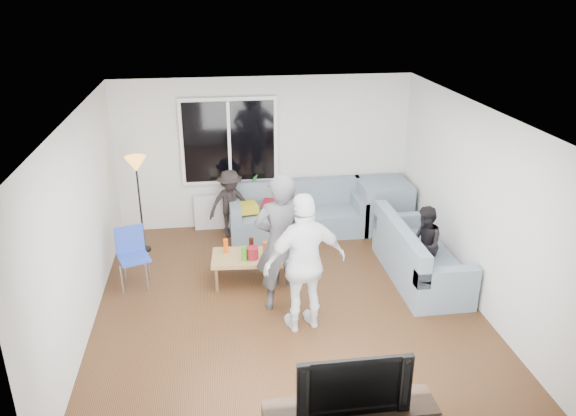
{
  "coord_description": "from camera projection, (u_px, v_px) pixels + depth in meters",
  "views": [
    {
      "loc": [
        -0.89,
        -6.42,
        4.05
      ],
      "look_at": [
        0.1,
        0.6,
        1.15
      ],
      "focal_mm": 34.92,
      "sensor_mm": 36.0,
      "label": 1
    }
  ],
  "objects": [
    {
      "name": "bottle_d",
      "position": [
        265.0,
        250.0,
        7.88
      ],
      "size": [
        0.07,
        0.07,
        0.24
      ],
      "primitive_type": "cylinder",
      "color": "#E54B14",
      "rests_on": "coffee_table"
    },
    {
      "name": "radiator",
      "position": [
        232.0,
        211.0,
        9.77
      ],
      "size": [
        1.3,
        0.12,
        0.62
      ],
      "primitive_type": "cube",
      "color": "silver",
      "rests_on": "floor"
    },
    {
      "name": "bottle_b",
      "position": [
        244.0,
        254.0,
        7.81
      ],
      "size": [
        0.08,
        0.08,
        0.21
      ],
      "primitive_type": "cylinder",
      "color": "#3B931A",
      "rests_on": "coffee_table"
    },
    {
      "name": "wall_right",
      "position": [
        476.0,
        205.0,
        7.37
      ],
      "size": [
        0.04,
        5.5,
        2.6
      ],
      "primitive_type": "cube",
      "color": "silver",
      "rests_on": "ground"
    },
    {
      "name": "player_right",
      "position": [
        305.0,
        263.0,
        6.72
      ],
      "size": [
        1.11,
        0.64,
        1.78
      ],
      "primitive_type": "imported",
      "rotation": [
        0.0,
        0.0,
        3.35
      ],
      "color": "silver",
      "rests_on": "floor"
    },
    {
      "name": "bottle_c",
      "position": [
        251.0,
        245.0,
        8.09
      ],
      "size": [
        0.07,
        0.07,
        0.2
      ],
      "primitive_type": "cylinder",
      "color": "black",
      "rests_on": "coffee_table"
    },
    {
      "name": "sofa_right_section",
      "position": [
        421.0,
        251.0,
        8.06
      ],
      "size": [
        2.0,
        0.85,
        0.85
      ],
      "primitive_type": null,
      "rotation": [
        0.0,
        0.0,
        1.57
      ],
      "color": "slate",
      "rests_on": "floor"
    },
    {
      "name": "bottle_a",
      "position": [
        226.0,
        246.0,
        8.03
      ],
      "size": [
        0.07,
        0.07,
        0.21
      ],
      "primitive_type": "cylinder",
      "color": "#E2500D",
      "rests_on": "coffee_table"
    },
    {
      "name": "window_mullion",
      "position": [
        229.0,
        142.0,
        9.29
      ],
      "size": [
        0.05,
        0.03,
        1.35
      ],
      "primitive_type": "cube",
      "color": "white",
      "rests_on": "window_frame"
    },
    {
      "name": "sofa_back_section",
      "position": [
        297.0,
        209.0,
        9.52
      ],
      "size": [
        2.3,
        0.85,
        0.85
      ],
      "primitive_type": null,
      "color": "slate",
      "rests_on": "floor"
    },
    {
      "name": "player_left",
      "position": [
        281.0,
        243.0,
        7.13
      ],
      "size": [
        0.7,
        0.47,
        1.87
      ],
      "primitive_type": "imported",
      "rotation": [
        0.0,
        0.0,
        3.1
      ],
      "color": "#48474C",
      "rests_on": "floor"
    },
    {
      "name": "potted_plant",
      "position": [
        253.0,
        184.0,
        9.61
      ],
      "size": [
        0.23,
        0.21,
        0.35
      ],
      "primitive_type": "imported",
      "rotation": [
        0.0,
        0.0,
        0.33
      ],
      "color": "#32722D",
      "rests_on": "radiator"
    },
    {
      "name": "spectator_back",
      "position": [
        230.0,
        204.0,
        9.34
      ],
      "size": [
        0.84,
        0.63,
        1.16
      ],
      "primitive_type": "imported",
      "rotation": [
        0.0,
        0.0,
        0.29
      ],
      "color": "black",
      "rests_on": "floor"
    },
    {
      "name": "wall_front",
      "position": [
        334.0,
        348.0,
        4.51
      ],
      "size": [
        5.0,
        0.04,
        2.6
      ],
      "primitive_type": "cube",
      "color": "silver",
      "rests_on": "ground"
    },
    {
      "name": "television",
      "position": [
        352.0,
        380.0,
        5.0
      ],
      "size": [
        1.04,
        0.14,
        0.6
      ],
      "primitive_type": "imported",
      "color": "black",
      "rests_on": "tv_console"
    },
    {
      "name": "ceiling",
      "position": [
        287.0,
        111.0,
        6.54
      ],
      "size": [
        5.0,
        5.5,
        0.04
      ],
      "primitive_type": "cube",
      "color": "white",
      "rests_on": "ground"
    },
    {
      "name": "window_frame",
      "position": [
        229.0,
        141.0,
        9.34
      ],
      "size": [
        1.62,
        0.06,
        1.47
      ],
      "primitive_type": "cube",
      "color": "white",
      "rests_on": "wall_back"
    },
    {
      "name": "spectator_right",
      "position": [
        424.0,
        245.0,
        7.93
      ],
      "size": [
        0.53,
        0.63,
        1.13
      ],
      "primitive_type": "imported",
      "rotation": [
        0.0,
        0.0,
        -1.78
      ],
      "color": "black",
      "rests_on": "floor"
    },
    {
      "name": "wall_back",
      "position": [
        265.0,
        153.0,
        9.58
      ],
      "size": [
        5.0,
        0.04,
        2.6
      ],
      "primitive_type": "cube",
      "color": "silver",
      "rests_on": "ground"
    },
    {
      "name": "pitcher",
      "position": [
        252.0,
        253.0,
        7.87
      ],
      "size": [
        0.17,
        0.17,
        0.17
      ],
      "primitive_type": "cylinder",
      "color": "maroon",
      "rests_on": "coffee_table"
    },
    {
      "name": "coffee_table",
      "position": [
        251.0,
        268.0,
        8.06
      ],
      "size": [
        1.14,
        0.68,
        0.4
      ],
      "primitive_type": "cube",
      "rotation": [
        0.0,
        0.0,
        -0.08
      ],
      "color": "tan",
      "rests_on": "floor"
    },
    {
      "name": "floor_lamp",
      "position": [
        140.0,
        205.0,
        8.75
      ],
      "size": [
        0.32,
        0.32,
        1.56
      ],
      "primitive_type": null,
      "color": "#FC9D2F",
      "rests_on": "floor"
    },
    {
      "name": "cushion_red",
      "position": [
        273.0,
        205.0,
        9.49
      ],
      "size": [
        0.43,
        0.39,
        0.13
      ],
      "primitive_type": "cube",
      "rotation": [
        0.0,
        0.0,
        -0.28
      ],
      "color": "maroon",
      "rests_on": "sofa_back_section"
    },
    {
      "name": "vase",
      "position": [
        227.0,
        190.0,
        9.58
      ],
      "size": [
        0.21,
        0.21,
        0.18
      ],
      "primitive_type": "imported",
      "rotation": [
        0.0,
        0.0,
        -0.28
      ],
      "color": "silver",
      "rests_on": "radiator"
    },
    {
      "name": "cushion_yellow",
      "position": [
        246.0,
        208.0,
        9.36
      ],
      "size": [
        0.43,
        0.38,
        0.14
      ],
      "primitive_type": "cube",
      "rotation": [
        0.0,
        0.0,
        0.17
      ],
      "color": "gold",
      "rests_on": "sofa_back_section"
    },
    {
      "name": "window_glass",
      "position": [
        229.0,
        142.0,
        9.3
      ],
      "size": [
        1.5,
        0.02,
        1.35
      ],
      "primitive_type": "cube",
      "color": "black",
      "rests_on": "window_frame"
    },
    {
      "name": "side_chair",
      "position": [
        134.0,
        259.0,
        7.82
      ],
      "size": [
        0.51,
        0.51,
        0.86
      ],
      "primitive_type": null,
      "rotation": [
        0.0,
        0.0,
        0.34
      ],
      "color": "#2A47B7",
      "rests_on": "floor"
    },
    {
      "name": "wall_left",
      "position": [
        79.0,
        227.0,
        6.72
      ],
      "size": [
        0.04,
        5.5,
        2.6
      ],
      "primitive_type": "cube",
      "color": "silver",
      "rests_on": "ground"
    },
    {
      "name": "bottle_e",
      "position": [
        272.0,
        243.0,
        8.12
      ],
      "size": [
        0.07,
        0.07,
        0.2
      ],
      "primitive_type": "cylinder",
      "color": "black",
      "rests_on": "coffee_table"
    },
    {
      "name": "sofa_corner",
      "position": [
        383.0,
        205.0,
        9.71
      ],
      "size": [
        0.85,
        0.85,
        0.85
      ],
      "primitive_type": "cube",
      "color": "slate",
      "rests_on": "floor"
    },
    {
      "name": "floor",
      "position": [
        287.0,
        305.0,
        7.54
      ],
      "size": [
        5.0,
        5.5,
        0.04
      ],
      "primitive_type": "cube",
      "color": "#56351C",
      "rests_on": "ground"
    }
  ]
}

